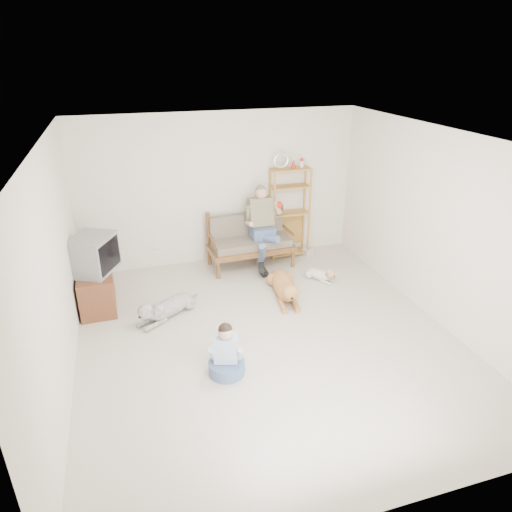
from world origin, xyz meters
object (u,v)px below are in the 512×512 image
object	(u,v)px
tv_stand	(96,290)
golden_retriever	(285,287)
loveseat	(250,240)
etagere	(289,212)

from	to	relation	value
tv_stand	golden_retriever	world-z (taller)	tv_stand
loveseat	etagere	xyz separation A→B (m)	(0.82, 0.20, 0.38)
tv_stand	golden_retriever	distance (m)	2.90
loveseat	etagere	world-z (taller)	etagere
tv_stand	etagere	bearing A→B (deg)	15.06
etagere	golden_retriever	world-z (taller)	etagere
golden_retriever	tv_stand	bearing A→B (deg)	178.33
loveseat	tv_stand	distance (m)	2.79
tv_stand	golden_retriever	xyz separation A→B (m)	(2.85, -0.52, -0.13)
etagere	tv_stand	bearing A→B (deg)	-163.80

